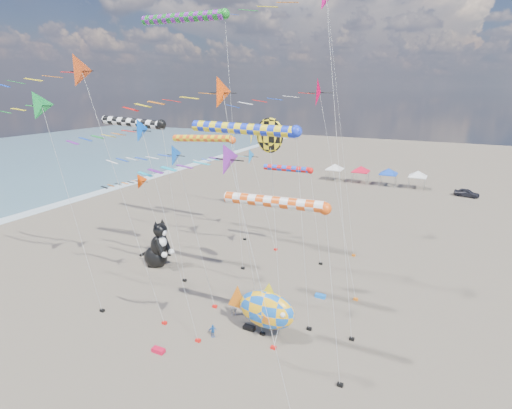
{
  "coord_description": "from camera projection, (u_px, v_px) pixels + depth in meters",
  "views": [
    {
      "loc": [
        13.46,
        -14.77,
        17.6
      ],
      "look_at": [
        0.44,
        12.0,
        8.77
      ],
      "focal_mm": 28.0,
      "sensor_mm": 36.0,
      "label": 1
    }
  ],
  "objects": [
    {
      "name": "ground",
      "position": [
        160.0,
        399.0,
        23.38
      ],
      "size": [
        260.0,
        260.0,
        0.0
      ],
      "primitive_type": "plane",
      "color": "#51473B",
      "rests_on": "ground"
    },
    {
      "name": "windsock_0",
      "position": [
        205.0,
        139.0,
        46.43
      ],
      "size": [
        9.86,
        0.86,
        12.2
      ],
      "color": "#F45514",
      "rests_on": "ground"
    },
    {
      "name": "windsock_1",
      "position": [
        279.0,
        204.0,
        23.01
      ],
      "size": [
        7.92,
        0.71,
        11.53
      ],
      "color": "#EB4F10",
      "rests_on": "ground"
    },
    {
      "name": "delta_kite_8",
      "position": [
        238.0,
        159.0,
        43.75
      ],
      "size": [
        10.89,
        1.94,
        11.23
      ],
      "color": "#1C7DD5",
      "rests_on": "ground"
    },
    {
      "name": "delta_kite_7",
      "position": [
        307.0,
        95.0,
        31.47
      ],
      "size": [
        12.09,
        2.41,
        18.43
      ],
      "color": "#C10032",
      "rests_on": "ground"
    },
    {
      "name": "delta_kite_3",
      "position": [
        218.0,
        96.0,
        25.96
      ],
      "size": [
        10.23,
        2.17,
        18.38
      ],
      "color": "#FF4A09",
      "rests_on": "ground"
    },
    {
      "name": "delta_kite_9",
      "position": [
        234.0,
        166.0,
        18.56
      ],
      "size": [
        7.79,
        1.65,
        15.25
      ],
      "color": "purple",
      "rests_on": "ground"
    },
    {
      "name": "tent_row",
      "position": [
        375.0,
        168.0,
        73.59
      ],
      "size": [
        19.2,
        4.2,
        3.8
      ],
      "color": "silver",
      "rests_on": "ground"
    },
    {
      "name": "windsock_5",
      "position": [
        137.0,
        124.0,
        35.18
      ],
      "size": [
        8.0,
        0.79,
        14.91
      ],
      "color": "black",
      "rests_on": "ground"
    },
    {
      "name": "kite_bag_2",
      "position": [
        249.0,
        328.0,
        30.03
      ],
      "size": [
        0.9,
        0.44,
        0.3
      ],
      "primitive_type": "cube",
      "color": "black",
      "rests_on": "ground"
    },
    {
      "name": "windsock_3",
      "position": [
        248.0,
        130.0,
        27.98
      ],
      "size": [
        9.71,
        0.83,
        15.14
      ],
      "color": "#152FD4",
      "rests_on": "ground"
    },
    {
      "name": "delta_kite_5",
      "position": [
        138.0,
        183.0,
        42.48
      ],
      "size": [
        8.1,
        1.85,
        9.0
      ],
      "color": "#FF4706",
      "rests_on": "ground"
    },
    {
      "name": "person_adult",
      "position": [
        234.0,
        307.0,
        31.71
      ],
      "size": [
        0.68,
        0.63,
        1.55
      ],
      "primitive_type": "imported",
      "rotation": [
        0.0,
        0.0,
        0.62
      ],
      "color": "gray",
      "rests_on": "ground"
    },
    {
      "name": "parked_car",
      "position": [
        467.0,
        193.0,
        66.09
      ],
      "size": [
        4.1,
        2.3,
        1.32
      ],
      "primitive_type": "imported",
      "rotation": [
        0.0,
        0.0,
        1.37
      ],
      "color": "#26262D",
      "rests_on": "ground"
    },
    {
      "name": "angelfish_kite",
      "position": [
        267.0,
        137.0,
        29.89
      ],
      "size": [
        3.74,
        3.02,
        15.4
      ],
      "color": "yellow",
      "rests_on": "ground"
    },
    {
      "name": "delta_kite_4",
      "position": [
        35.0,
        109.0,
        29.75
      ],
      "size": [
        12.1,
        2.24,
        17.45
      ],
      "color": "green",
      "rests_on": "ground"
    },
    {
      "name": "child_blue",
      "position": [
        213.0,
        331.0,
        29.04
      ],
      "size": [
        0.62,
        0.56,
        1.02
      ],
      "primitive_type": "imported",
      "rotation": [
        0.0,
        0.0,
        0.67
      ],
      "color": "blue",
      "rests_on": "ground"
    },
    {
      "name": "fish_inflatable",
      "position": [
        266.0,
        309.0,
        28.52
      ],
      "size": [
        5.7,
        2.15,
        4.47
      ],
      "color": "blue",
      "rests_on": "ground"
    },
    {
      "name": "delta_kite_1",
      "position": [
        87.0,
        75.0,
        27.72
      ],
      "size": [
        14.42,
        2.41,
        19.89
      ],
      "color": "#C94316",
      "rests_on": "ground"
    },
    {
      "name": "kite_bag_3",
      "position": [
        158.0,
        350.0,
        27.46
      ],
      "size": [
        0.9,
        0.44,
        0.3
      ],
      "primitive_type": "cube",
      "color": "red",
      "rests_on": "ground"
    },
    {
      "name": "delta_kite_0",
      "position": [
        127.0,
        136.0,
        26.63
      ],
      "size": [
        10.5,
        1.74,
        15.73
      ],
      "color": "blue",
      "rests_on": "ground"
    },
    {
      "name": "delta_kite_2",
      "position": [
        160.0,
        161.0,
        31.67
      ],
      "size": [
        11.1,
        1.97,
        13.26
      ],
      "color": "blue",
      "rests_on": "ground"
    },
    {
      "name": "child_green",
      "position": [
        275.0,
        315.0,
        30.81
      ],
      "size": [
        0.64,
        0.51,
        1.25
      ],
      "primitive_type": "imported",
      "rotation": [
        0.0,
        0.0,
        -0.07
      ],
      "color": "#1A7A44",
      "rests_on": "ground"
    },
    {
      "name": "windsock_4",
      "position": [
        290.0,
        170.0,
        39.82
      ],
      "size": [
        6.56,
        0.62,
        10.02
      ],
      "color": "red",
      "rests_on": "ground"
    },
    {
      "name": "cat_inflatable",
      "position": [
        157.0,
        243.0,
        40.0
      ],
      "size": [
        3.97,
        2.36,
        5.07
      ],
      "primitive_type": null,
      "rotation": [
        0.0,
        0.0,
        -0.13
      ],
      "color": "black",
      "rests_on": "ground"
    },
    {
      "name": "windsock_2",
      "position": [
        186.0,
        18.0,
        35.67
      ],
      "size": [
        10.6,
        0.89,
        23.97
      ],
      "color": "#178124",
      "rests_on": "ground"
    },
    {
      "name": "kite_bag_1",
      "position": [
        320.0,
        296.0,
        34.58
      ],
      "size": [
        0.9,
        0.44,
        0.3
      ],
      "primitive_type": "cube",
      "color": "blue",
      "rests_on": "ground"
    }
  ]
}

